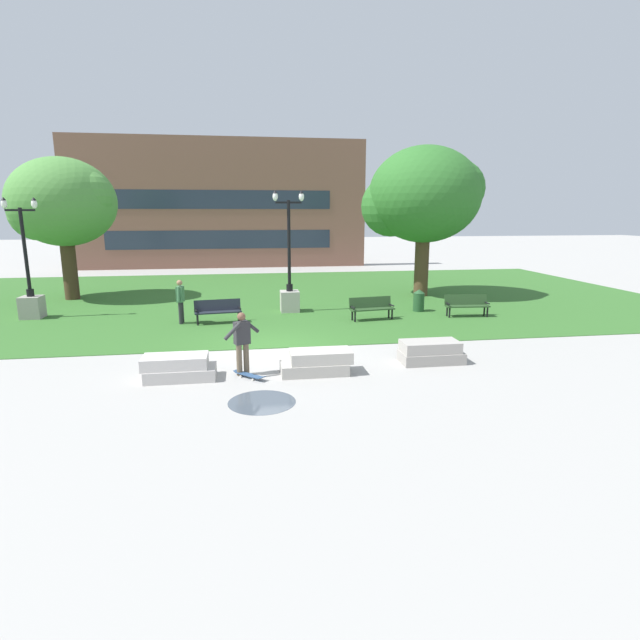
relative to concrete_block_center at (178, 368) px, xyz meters
The scene contains 18 objects.
ground_plane 3.74m from the concrete_block_center, 44.05° to the left, with size 140.00×140.00×0.00m, color #A3A09B.
grass_lawn 12.88m from the concrete_block_center, 77.99° to the left, with size 40.00×20.00×0.02m, color #336628.
concrete_block_center is the anchor object (origin of this frame).
concrete_block_left 3.66m from the concrete_block_center, ahead, with size 1.91×0.90×0.64m.
concrete_block_right 7.08m from the concrete_block_center, ahead, with size 1.80×0.90×0.64m.
person_skateboarder 1.80m from the concrete_block_center, ahead, with size 0.96×0.88×1.71m.
skateboard 1.86m from the concrete_block_center, ahead, with size 0.86×0.87×0.14m.
puddle 2.89m from the concrete_block_center, 43.33° to the right, with size 1.57×1.57×0.01m, color #47515B.
park_bench_near_left 12.66m from the concrete_block_center, 30.39° to the left, with size 1.84×0.67×0.90m.
park_bench_near_right 9.34m from the concrete_block_center, 43.01° to the left, with size 1.86×0.78×0.90m.
park_bench_far_left 6.72m from the concrete_block_center, 83.86° to the left, with size 1.85×0.77×0.90m.
lamp_post_left 11.13m from the concrete_block_center, 128.12° to the left, with size 1.32×0.80×4.84m.
lamp_post_right 9.33m from the concrete_block_center, 66.46° to the left, with size 1.32×0.80×5.15m.
tree_near_left 16.63m from the concrete_block_center, 47.49° to the left, with size 5.87×5.59×7.49m.
tree_far_right 15.61m from the concrete_block_center, 117.00° to the left, with size 5.20×4.95×6.83m.
trash_bin 12.10m from the concrete_block_center, 39.70° to the left, with size 0.49×0.49×0.96m.
person_bystander_near_lawn 6.83m from the concrete_block_center, 95.85° to the left, with size 0.29×0.63×1.71m.
building_facade_distant 27.47m from the concrete_block_center, 89.81° to the left, with size 22.67×1.03×9.78m.
Camera 1 is at (-0.90, -15.46, 4.29)m, focal length 28.00 mm.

